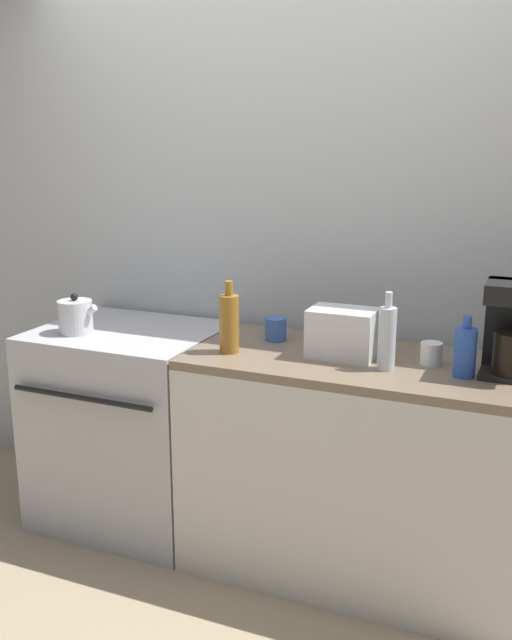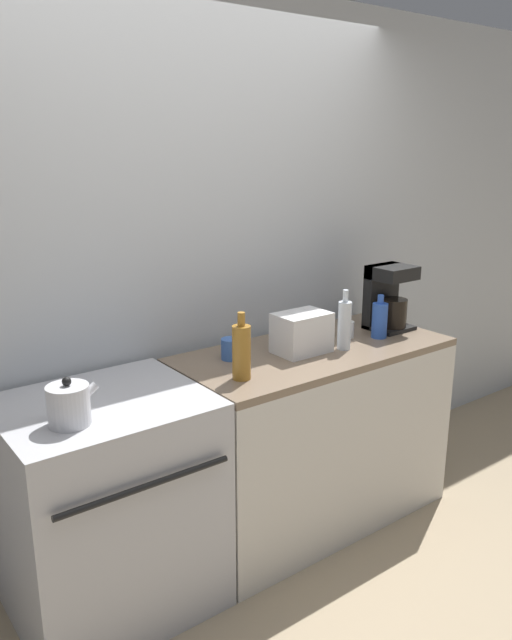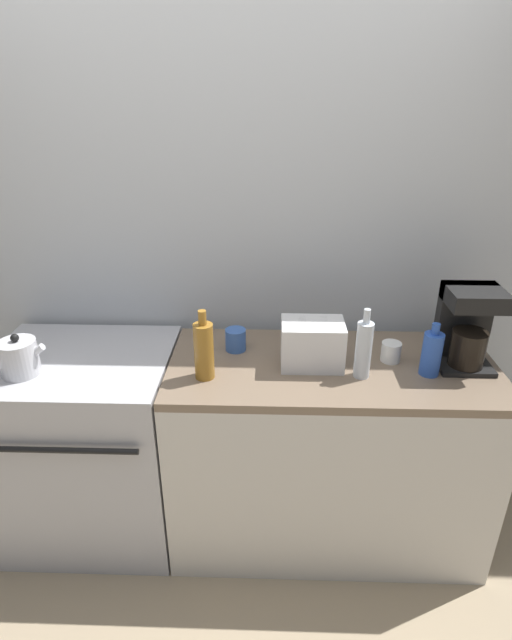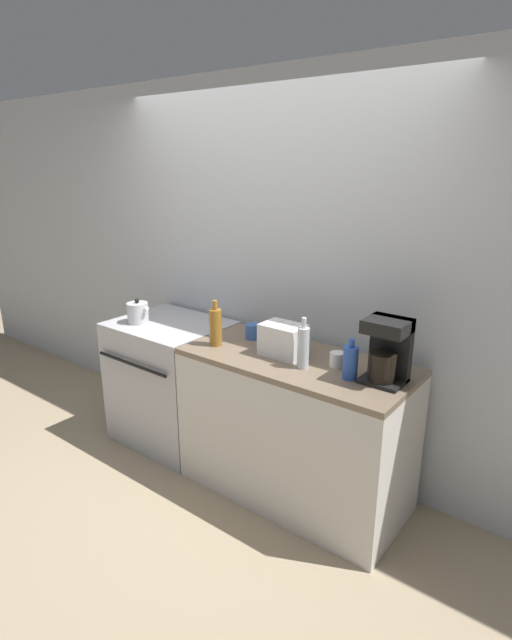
% 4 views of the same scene
% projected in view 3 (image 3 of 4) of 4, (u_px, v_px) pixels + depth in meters
% --- Properties ---
extents(ground_plane, '(12.00, 12.00, 0.00)m').
position_uv_depth(ground_plane, '(215.00, 577.00, 2.23)').
color(ground_plane, tan).
extents(wall_back, '(8.00, 0.05, 2.60)m').
position_uv_depth(wall_back, '(222.00, 249.00, 2.34)').
color(wall_back, silver).
rests_on(wall_back, ground_plane).
extents(stove, '(0.80, 0.71, 0.92)m').
position_uv_depth(stove, '(91.00, 442.00, 2.35)').
color(stove, '#B7B7BC').
rests_on(stove, ground_plane).
extents(counter_block, '(1.39, 0.64, 0.92)m').
position_uv_depth(counter_block, '(326.00, 450.00, 2.31)').
color(counter_block, silver).
rests_on(counter_block, ground_plane).
extents(kettle, '(0.19, 0.15, 0.18)m').
position_uv_depth(kettle, '(19.00, 357.00, 2.01)').
color(kettle, silver).
rests_on(kettle, stove).
extents(toaster, '(0.26, 0.18, 0.19)m').
position_uv_depth(toaster, '(312.00, 344.00, 2.07)').
color(toaster, white).
rests_on(toaster, counter_block).
extents(coffee_maker, '(0.22, 0.20, 0.35)m').
position_uv_depth(coffee_maker, '(467.00, 325.00, 2.05)').
color(coffee_maker, black).
rests_on(coffee_maker, counter_block).
extents(bottle_clear, '(0.07, 0.07, 0.30)m').
position_uv_depth(bottle_clear, '(364.00, 349.00, 1.98)').
color(bottle_clear, silver).
rests_on(bottle_clear, counter_block).
extents(bottle_blue, '(0.08, 0.08, 0.23)m').
position_uv_depth(bottle_blue, '(432.00, 353.00, 2.00)').
color(bottle_blue, '#2D56B7').
rests_on(bottle_blue, counter_block).
extents(bottle_amber, '(0.08, 0.08, 0.29)m').
position_uv_depth(bottle_amber, '(204.00, 350.00, 1.97)').
color(bottle_amber, '#9E6B23').
rests_on(bottle_amber, counter_block).
extents(cup_blue, '(0.09, 0.09, 0.10)m').
position_uv_depth(cup_blue, '(236.00, 340.00, 2.21)').
color(cup_blue, '#3860B2').
rests_on(cup_blue, counter_block).
extents(cup_white, '(0.08, 0.08, 0.08)m').
position_uv_depth(cup_white, '(391.00, 352.00, 2.12)').
color(cup_white, white).
rests_on(cup_white, counter_block).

